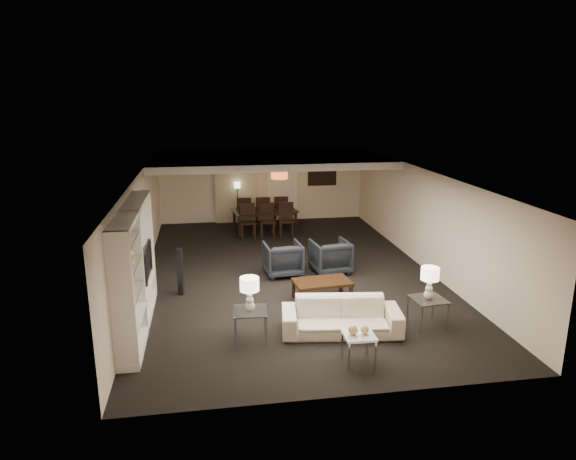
% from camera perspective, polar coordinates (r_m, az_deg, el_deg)
% --- Properties ---
extents(floor, '(11.00, 11.00, 0.00)m').
position_cam_1_polar(floor, '(12.89, -0.00, -4.73)').
color(floor, black).
rests_on(floor, ground).
extents(ceiling, '(7.00, 11.00, 0.02)m').
position_cam_1_polar(ceiling, '(12.27, -0.00, 6.33)').
color(ceiling, silver).
rests_on(ceiling, ground).
extents(wall_back, '(7.00, 0.02, 2.50)m').
position_cam_1_polar(wall_back, '(17.85, -2.85, 4.99)').
color(wall_back, beige).
rests_on(wall_back, ground).
extents(wall_front, '(7.00, 0.02, 2.50)m').
position_cam_1_polar(wall_front, '(7.44, 6.93, -9.77)').
color(wall_front, beige).
rests_on(wall_front, ground).
extents(wall_left, '(0.02, 11.00, 2.50)m').
position_cam_1_polar(wall_left, '(12.47, -16.09, -0.00)').
color(wall_left, beige).
rests_on(wall_left, ground).
extents(wall_right, '(0.02, 11.00, 2.50)m').
position_cam_1_polar(wall_right, '(13.52, 14.81, 1.23)').
color(wall_right, beige).
rests_on(wall_right, ground).
extents(ceiling_soffit, '(7.00, 4.00, 0.20)m').
position_cam_1_polar(ceiling_soffit, '(15.72, -2.07, 7.87)').
color(ceiling_soffit, silver).
rests_on(ceiling_soffit, ceiling).
extents(curtains, '(1.50, 0.12, 2.40)m').
position_cam_1_polar(curtains, '(17.71, -5.72, 4.68)').
color(curtains, beige).
rests_on(curtains, wall_back).
extents(door, '(0.90, 0.05, 2.10)m').
position_cam_1_polar(door, '(17.95, -0.60, 4.41)').
color(door, silver).
rests_on(door, wall_back).
extents(painting, '(0.95, 0.04, 0.65)m').
position_cam_1_polar(painting, '(18.12, 3.80, 6.08)').
color(painting, '#142D38').
rests_on(painting, wall_back).
extents(media_unit, '(0.38, 3.40, 2.35)m').
position_cam_1_polar(media_unit, '(9.99, -16.61, -4.19)').
color(media_unit, white).
rests_on(media_unit, wall_left).
extents(pendant_light, '(0.52, 0.52, 0.24)m').
position_cam_1_polar(pendant_light, '(15.82, -0.97, 6.17)').
color(pendant_light, '#D8591E').
rests_on(pendant_light, ceiling_soffit).
extents(sofa, '(2.30, 1.15, 0.64)m').
position_cam_1_polar(sofa, '(9.74, 5.94, -9.53)').
color(sofa, beige).
rests_on(sofa, floor).
extents(coffee_table, '(1.28, 0.82, 0.43)m').
position_cam_1_polar(coffee_table, '(11.21, 3.79, -6.68)').
color(coffee_table, black).
rests_on(coffee_table, floor).
extents(armchair_left, '(0.95, 0.97, 0.82)m').
position_cam_1_polar(armchair_left, '(12.60, -0.59, -3.22)').
color(armchair_left, black).
rests_on(armchair_left, floor).
extents(armchair_right, '(0.98, 1.00, 0.82)m').
position_cam_1_polar(armchair_right, '(12.83, 4.72, -2.94)').
color(armchair_right, black).
rests_on(armchair_right, floor).
extents(side_table_left, '(0.65, 0.65, 0.57)m').
position_cam_1_polar(side_table_left, '(9.48, -4.21, -10.46)').
color(side_table_left, white).
rests_on(side_table_left, floor).
extents(side_table_right, '(0.66, 0.66, 0.57)m').
position_cam_1_polar(side_table_right, '(10.31, 15.21, -8.82)').
color(side_table_right, white).
rests_on(side_table_right, floor).
extents(table_lamp_left, '(0.36, 0.36, 0.63)m').
position_cam_1_polar(table_lamp_left, '(9.24, -4.28, -7.12)').
color(table_lamp_left, '#F5E6CF').
rests_on(table_lamp_left, side_table_left).
extents(table_lamp_right, '(0.37, 0.37, 0.63)m').
position_cam_1_polar(table_lamp_right, '(10.09, 15.44, -5.72)').
color(table_lamp_right, beige).
rests_on(table_lamp_right, side_table_right).
extents(marble_table, '(0.51, 0.51, 0.50)m').
position_cam_1_polar(marble_table, '(8.82, 7.82, -12.84)').
color(marble_table, white).
rests_on(marble_table, floor).
extents(gold_gourd_a, '(0.16, 0.16, 0.16)m').
position_cam_1_polar(gold_gourd_a, '(8.65, 7.25, -10.96)').
color(gold_gourd_a, tan).
rests_on(gold_gourd_a, marble_table).
extents(gold_gourd_b, '(0.14, 0.14, 0.14)m').
position_cam_1_polar(gold_gourd_b, '(8.71, 8.54, -10.89)').
color(gold_gourd_b, '#DAB573').
rests_on(gold_gourd_b, marble_table).
extents(television, '(1.13, 0.15, 0.65)m').
position_cam_1_polar(television, '(10.69, -15.96, -3.44)').
color(television, black).
rests_on(television, media_unit).
extents(vase_blue, '(0.15, 0.15, 0.16)m').
position_cam_1_polar(vase_blue, '(9.13, -17.30, -6.33)').
color(vase_blue, '#233E9A').
rests_on(vase_blue, media_unit).
extents(vase_amber, '(0.17, 0.17, 0.18)m').
position_cam_1_polar(vase_amber, '(9.37, -17.19, -2.46)').
color(vase_amber, gold).
rests_on(vase_amber, media_unit).
extents(floor_speaker, '(0.14, 0.14, 1.07)m').
position_cam_1_polar(floor_speaker, '(11.60, -11.89, -4.55)').
color(floor_speaker, black).
rests_on(floor_speaker, floor).
extents(dining_table, '(2.14, 1.36, 0.71)m').
position_cam_1_polar(dining_table, '(16.52, -2.58, 0.99)').
color(dining_table, black).
rests_on(dining_table, floor).
extents(chair_nl, '(0.49, 0.49, 1.05)m').
position_cam_1_polar(chair_nl, '(15.80, -4.47, 0.95)').
color(chair_nl, black).
rests_on(chair_nl, floor).
extents(chair_nm, '(0.49, 0.49, 1.05)m').
position_cam_1_polar(chair_nm, '(15.85, -2.31, 1.03)').
color(chair_nm, black).
rests_on(chair_nm, floor).
extents(chair_nr, '(0.52, 0.52, 1.05)m').
position_cam_1_polar(chair_nr, '(15.93, -0.17, 1.12)').
color(chair_nr, black).
rests_on(chair_nr, floor).
extents(chair_fl, '(0.55, 0.55, 1.05)m').
position_cam_1_polar(chair_fl, '(17.06, -4.85, 1.99)').
color(chair_fl, black).
rests_on(chair_fl, floor).
extents(chair_fm, '(0.50, 0.50, 1.05)m').
position_cam_1_polar(chair_fm, '(17.11, -2.84, 2.07)').
color(chair_fm, black).
rests_on(chair_fm, floor).
extents(chair_fr, '(0.50, 0.50, 1.05)m').
position_cam_1_polar(chair_fr, '(17.18, -0.85, 2.15)').
color(chair_fr, black).
rests_on(chair_fr, floor).
extents(floor_lamp, '(0.23, 0.23, 1.43)m').
position_cam_1_polar(floor_lamp, '(17.59, -5.62, 3.00)').
color(floor_lamp, black).
rests_on(floor_lamp, floor).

